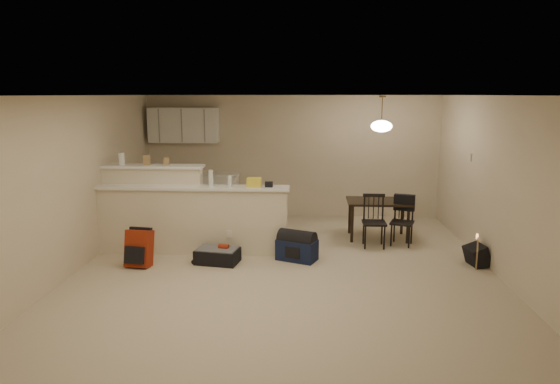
# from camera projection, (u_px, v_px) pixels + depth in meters

# --- Properties ---
(room) EXTENTS (7.00, 7.02, 2.50)m
(room) POSITION_uv_depth(u_px,v_px,m) (285.00, 188.00, 6.87)
(room) COLOR #C5B598
(room) RESTS_ON ground
(breakfast_bar) EXTENTS (3.08, 0.58, 1.39)m
(breakfast_bar) POSITION_uv_depth(u_px,v_px,m) (179.00, 214.00, 8.05)
(breakfast_bar) COLOR beige
(breakfast_bar) RESTS_ON ground
(upper_cabinets) EXTENTS (1.40, 0.34, 0.70)m
(upper_cabinets) POSITION_uv_depth(u_px,v_px,m) (184.00, 125.00, 10.12)
(upper_cabinets) COLOR white
(upper_cabinets) RESTS_ON room
(kitchen_counter) EXTENTS (1.80, 0.60, 0.90)m
(kitchen_counter) POSITION_uv_depth(u_px,v_px,m) (194.00, 196.00, 10.26)
(kitchen_counter) COLOR white
(kitchen_counter) RESTS_ON ground
(thermostat) EXTENTS (0.02, 0.12, 0.12)m
(thermostat) POSITION_uv_depth(u_px,v_px,m) (470.00, 157.00, 8.19)
(thermostat) COLOR beige
(thermostat) RESTS_ON room
(jar) EXTENTS (0.10, 0.10, 0.20)m
(jar) POSITION_uv_depth(u_px,v_px,m) (122.00, 159.00, 8.07)
(jar) COLOR silver
(jar) RESTS_ON breakfast_bar
(cereal_box) EXTENTS (0.10, 0.07, 0.16)m
(cereal_box) POSITION_uv_depth(u_px,v_px,m) (147.00, 160.00, 8.05)
(cereal_box) COLOR #9C7D50
(cereal_box) RESTS_ON breakfast_bar
(small_box) EXTENTS (0.08, 0.06, 0.12)m
(small_box) POSITION_uv_depth(u_px,v_px,m) (166.00, 161.00, 8.04)
(small_box) COLOR #9C7D50
(small_box) RESTS_ON breakfast_bar
(bottle_a) EXTENTS (0.07, 0.07, 0.26)m
(bottle_a) POSITION_uv_depth(u_px,v_px,m) (211.00, 178.00, 7.82)
(bottle_a) COLOR silver
(bottle_a) RESTS_ON breakfast_bar
(bottle_b) EXTENTS (0.06, 0.06, 0.18)m
(bottle_b) POSITION_uv_depth(u_px,v_px,m) (230.00, 181.00, 7.82)
(bottle_b) COLOR silver
(bottle_b) RESTS_ON breakfast_bar
(bag_lump) EXTENTS (0.22, 0.18, 0.14)m
(bag_lump) POSITION_uv_depth(u_px,v_px,m) (254.00, 182.00, 7.80)
(bag_lump) COLOR #9C7D50
(bag_lump) RESTS_ON breakfast_bar
(pouch) EXTENTS (0.12, 0.10, 0.08)m
(pouch) POSITION_uv_depth(u_px,v_px,m) (269.00, 184.00, 7.79)
(pouch) COLOR #9C7D50
(pouch) RESTS_ON breakfast_bar
(dining_table) EXTENTS (1.10, 0.74, 0.68)m
(dining_table) POSITION_uv_depth(u_px,v_px,m) (378.00, 205.00, 8.77)
(dining_table) COLOR black
(dining_table) RESTS_ON ground
(pendant_lamp) EXTENTS (0.36, 0.36, 0.62)m
(pendant_lamp) POSITION_uv_depth(u_px,v_px,m) (381.00, 126.00, 8.50)
(pendant_lamp) COLOR brown
(pendant_lamp) RESTS_ON room
(dining_chair_near) EXTENTS (0.39, 0.37, 0.88)m
(dining_chair_near) POSITION_uv_depth(u_px,v_px,m) (374.00, 221.00, 8.29)
(dining_chair_near) COLOR black
(dining_chair_near) RESTS_ON ground
(dining_chair_far) EXTENTS (0.46, 0.45, 0.83)m
(dining_chair_far) POSITION_uv_depth(u_px,v_px,m) (402.00, 221.00, 8.39)
(dining_chair_far) COLOR black
(dining_chair_far) RESTS_ON ground
(suitcase) EXTENTS (0.69, 0.51, 0.21)m
(suitcase) POSITION_uv_depth(u_px,v_px,m) (218.00, 256.00, 7.56)
(suitcase) COLOR black
(suitcase) RESTS_ON ground
(red_backpack) EXTENTS (0.39, 0.28, 0.54)m
(red_backpack) POSITION_uv_depth(u_px,v_px,m) (139.00, 248.00, 7.39)
(red_backpack) COLOR maroon
(red_backpack) RESTS_ON ground
(navy_duffel) EXTENTS (0.67, 0.53, 0.32)m
(navy_duffel) POSITION_uv_depth(u_px,v_px,m) (297.00, 250.00, 7.67)
(navy_duffel) COLOR #121A38
(navy_duffel) RESTS_ON ground
(black_daypack) EXTENTS (0.30, 0.38, 0.30)m
(black_daypack) POSITION_uv_depth(u_px,v_px,m) (477.00, 256.00, 7.42)
(black_daypack) COLOR black
(black_daypack) RESTS_ON ground
(cardboard_sheet) EXTENTS (0.16, 0.44, 0.35)m
(cardboard_sheet) POSITION_uv_depth(u_px,v_px,m) (477.00, 254.00, 7.42)
(cardboard_sheet) COLOR #9C7D50
(cardboard_sheet) RESTS_ON ground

